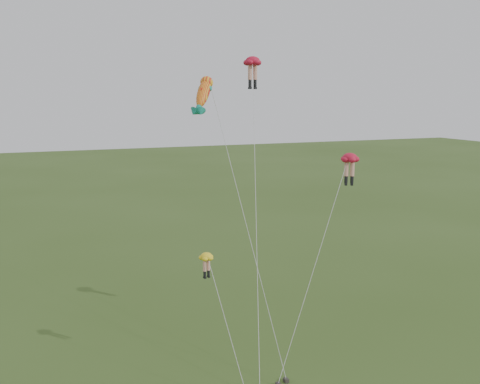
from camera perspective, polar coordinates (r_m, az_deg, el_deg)
name	(u,v)px	position (r m, az deg, el deg)	size (l,w,h in m)	color
ground	(252,378)	(34.71, 1.24, -19.22)	(300.00, 300.00, 0.00)	#354D1B
legs_kite_red_high	(253,67)	(43.29, 1.36, 13.16)	(6.54, 15.41, 20.17)	red
legs_kite_red_mid	(348,165)	(35.78, 11.47, 2.88)	(7.66, 4.46, 13.39)	red
legs_kite_yellow	(208,265)	(31.97, -3.38, -7.80)	(1.69, 5.11, 7.91)	yellow
fish_kite	(204,94)	(35.74, -3.84, 10.41)	(3.84, 8.84, 18.61)	yellow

